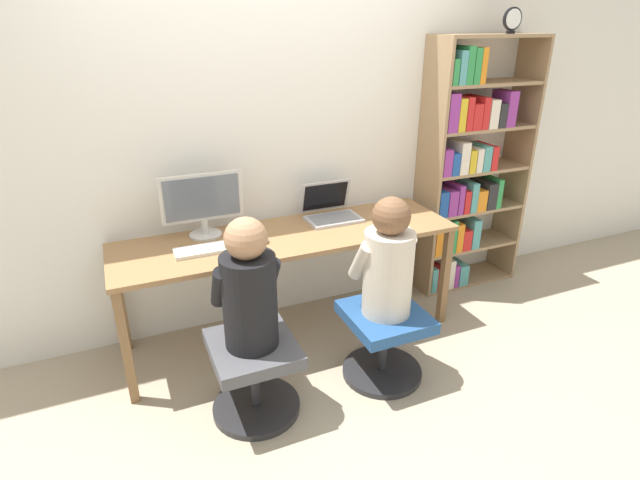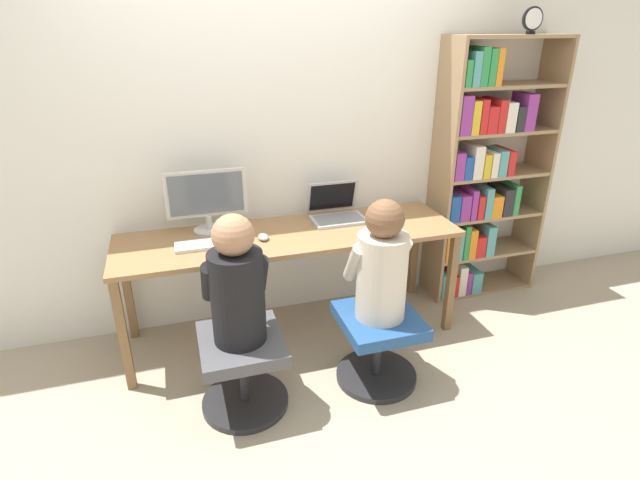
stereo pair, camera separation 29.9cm
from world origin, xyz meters
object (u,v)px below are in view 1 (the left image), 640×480
desktop_monitor (203,204)px  office_chair_right (384,338)px  laptop (331,211)px  bookshelf (465,174)px  office_chair_left (254,371)px  person_at_monitor (249,289)px  person_at_laptop (388,262)px  keyboard (213,248)px  desk_clock (512,20)px

desktop_monitor → office_chair_right: desktop_monitor is taller
laptop → bookshelf: (1.12, 0.02, 0.13)m
office_chair_left → person_at_monitor: (0.00, 0.00, 0.50)m
office_chair_right → person_at_monitor: 0.93m
office_chair_right → person_at_laptop: person_at_laptop is taller
office_chair_left → bookshelf: bearing=22.3°
laptop → person_at_laptop: 0.76m
keyboard → person_at_monitor: (0.06, -0.56, -0.00)m
office_chair_left → office_chair_right: size_ratio=1.00×
office_chair_left → person_at_laptop: (0.79, -0.00, 0.49)m
bookshelf → desk_clock: size_ratio=11.47×
desk_clock → bookshelf: bearing=157.4°
person_at_monitor → laptop: bearing=43.8°
bookshelf → desk_clock: bearing=-22.6°
office_chair_right → person_at_monitor: (-0.79, 0.01, 0.50)m
keyboard → desk_clock: (2.14, 0.15, 1.23)m
desktop_monitor → laptop: desktop_monitor is taller
keyboard → office_chair_right: size_ratio=0.93×
desktop_monitor → keyboard: desktop_monitor is taller
keyboard → person_at_monitor: bearing=-83.9°
desk_clock → office_chair_left: bearing=-161.2°
desktop_monitor → bookshelf: bookshelf is taller
keyboard → person_at_monitor: person_at_monitor is taller
laptop → desk_clock: (1.29, -0.05, 1.19)m
office_chair_left → desk_clock: 2.80m
laptop → keyboard: bearing=-166.8°
desktop_monitor → keyboard: size_ratio=1.13×
desktop_monitor → office_chair_left: 1.06m
laptop → person_at_monitor: bearing=-136.2°
person_at_laptop → bookshelf: size_ratio=0.37×
bookshelf → person_at_laptop: bearing=-144.9°
laptop → bookshelf: bearing=1.1°
desktop_monitor → desk_clock: bearing=-2.3°
keyboard → office_chair_left: size_ratio=0.93×
office_chair_left → person_at_monitor: size_ratio=0.69×
bookshelf → desk_clock: 1.08m
laptop → person_at_monitor: size_ratio=0.51×
laptop → keyboard: size_ratio=0.80×
person_at_monitor → desk_clock: (2.08, 0.70, 1.23)m
laptop → person_at_monitor: (-0.79, -0.76, -0.04)m
desktop_monitor → person_at_laptop: desktop_monitor is taller
office_chair_left → office_chair_right: 0.79m
person_at_laptop → desk_clock: desk_clock is taller
laptop → desk_clock: bearing=-2.3°
person_at_laptop → desktop_monitor: bearing=136.7°
keyboard → office_chair_right: (0.85, -0.57, -0.50)m
bookshelf → office_chair_left: bearing=-157.7°
person_at_monitor → person_at_laptop: 0.79m
laptop → office_chair_right: size_ratio=0.74×
desktop_monitor → person_at_monitor: bearing=-86.0°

